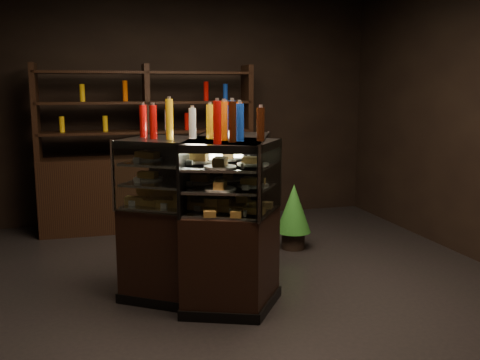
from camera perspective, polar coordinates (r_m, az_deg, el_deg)
ground at (r=4.93m, az=-0.56°, el=-10.67°), size 5.00×5.00×0.00m
room_shell at (r=4.62m, az=-0.60°, el=12.49°), size 5.02×5.02×3.01m
display_case at (r=4.45m, az=-2.75°, el=-6.85°), size 1.45×1.36×1.34m
food_display at (r=4.32m, az=-2.77°, el=-0.20°), size 1.08×1.13×0.42m
bottles_top at (r=4.27m, az=-2.87°, el=6.34°), size 0.92×0.99×0.30m
potted_conifer at (r=5.77m, az=5.75°, el=-2.90°), size 0.38×0.38×0.80m
back_shelving at (r=6.64m, az=-9.72°, el=-0.03°), size 2.57×0.44×2.00m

